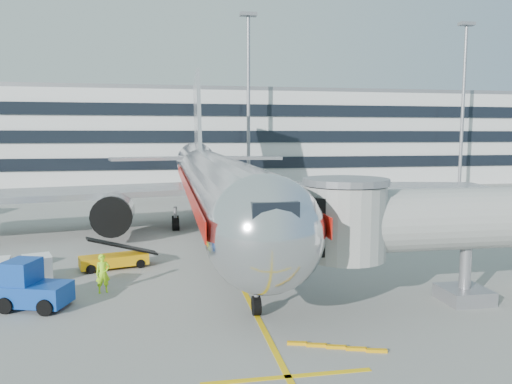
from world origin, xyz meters
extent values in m
plane|color=gray|center=(0.00, 0.00, 0.00)|extent=(180.00, 180.00, 0.00)
cube|color=yellow|center=(0.00, 10.00, 0.01)|extent=(0.25, 70.00, 0.01)
cube|color=yellow|center=(0.00, -14.00, 0.01)|extent=(6.00, 0.25, 0.01)
cylinder|color=silver|center=(0.00, 8.00, 4.20)|extent=(5.00, 36.00, 5.00)
sphere|color=silver|center=(0.00, -10.00, 4.20)|extent=(5.00, 5.00, 5.00)
cone|color=silver|center=(0.00, 31.00, 4.80)|extent=(5.00, 10.00, 5.00)
cube|color=black|center=(0.00, -11.50, 5.33)|extent=(1.80, 1.20, 0.90)
cube|color=#B7B7BC|center=(13.00, 13.50, 3.40)|extent=(24.95, 12.07, 0.50)
cube|color=#B7B7BC|center=(-13.00, 13.50, 3.40)|extent=(24.95, 12.07, 0.50)
cylinder|color=#99999E|center=(8.00, 10.00, 2.20)|extent=(3.00, 4.20, 3.00)
cylinder|color=#99999E|center=(-8.00, 10.00, 2.20)|extent=(3.00, 4.20, 3.00)
cylinder|color=black|center=(8.00, 8.00, 2.20)|extent=(3.10, 0.50, 3.10)
cylinder|color=black|center=(-8.00, 8.00, 2.20)|extent=(3.10, 0.50, 3.10)
cube|color=#B7B7BC|center=(0.00, 31.50, 9.20)|extent=(0.45, 9.39, 13.72)
cube|color=#B7B7BC|center=(5.50, 32.00, 5.40)|extent=(10.41, 4.94, 0.35)
cube|color=#B7B7BC|center=(-5.50, 32.00, 5.40)|extent=(10.41, 4.94, 0.35)
cylinder|color=gray|center=(0.00, -8.00, 0.90)|extent=(0.24, 0.24, 1.80)
cylinder|color=black|center=(0.00, -8.00, 0.45)|extent=(0.35, 0.90, 0.90)
cylinder|color=gray|center=(3.20, 14.00, 1.00)|extent=(0.30, 0.30, 2.00)
cylinder|color=gray|center=(-3.20, 14.00, 1.00)|extent=(0.30, 0.30, 2.00)
cube|color=#B4140C|center=(2.52, 8.00, 4.50)|extent=(0.06, 38.00, 0.90)
cube|color=#B4140C|center=(-2.52, 8.00, 4.50)|extent=(0.06, 38.00, 0.90)
cylinder|color=#A8A8A3|center=(10.50, -8.00, 4.20)|extent=(13.00, 3.00, 3.00)
cylinder|color=#A8A8A3|center=(4.20, -8.00, 4.20)|extent=(3.80, 3.80, 3.40)
cylinder|color=gray|center=(4.20, -8.00, 6.10)|extent=(4.00, 4.00, 0.30)
cube|color=black|center=(2.90, -8.00, 4.20)|extent=(1.40, 2.60, 2.60)
cylinder|color=gray|center=(10.50, -8.00, 1.60)|extent=(0.56, 0.56, 3.20)
cube|color=gray|center=(10.50, -8.00, 0.35)|extent=(2.20, 2.20, 0.70)
cylinder|color=black|center=(9.60, -8.00, 0.35)|extent=(0.35, 0.70, 0.70)
cylinder|color=black|center=(11.40, -8.00, 0.35)|extent=(0.35, 0.70, 0.70)
cube|color=silver|center=(0.00, 58.00, 7.50)|extent=(150.00, 24.00, 15.00)
cube|color=black|center=(0.00, 45.90, 4.00)|extent=(150.00, 0.30, 1.80)
cube|color=black|center=(0.00, 45.90, 8.00)|extent=(150.00, 0.30, 1.80)
cube|color=black|center=(0.00, 45.90, 12.00)|extent=(150.00, 0.30, 1.80)
cube|color=gray|center=(0.00, 58.00, 15.30)|extent=(150.00, 24.00, 0.60)
cylinder|color=gray|center=(8.00, 42.00, 12.50)|extent=(0.50, 0.50, 25.00)
cube|color=gray|center=(8.00, 42.00, 25.20)|extent=(2.40, 1.20, 0.50)
cylinder|color=gray|center=(42.00, 42.00, 12.50)|extent=(0.50, 0.50, 25.00)
cube|color=gray|center=(42.00, 42.00, 25.20)|extent=(2.40, 1.20, 0.50)
cube|color=#E79F09|center=(-7.25, 1.60, 0.51)|extent=(4.32, 2.51, 0.65)
cube|color=black|center=(-7.25, 1.60, 1.34)|extent=(4.39, 2.12, 1.42)
cylinder|color=black|center=(-8.85, 1.83, 0.28)|extent=(0.60, 0.40, 0.56)
cylinder|color=black|center=(-8.50, 0.59, 0.28)|extent=(0.60, 0.40, 0.56)
cylinder|color=black|center=(-5.99, 2.62, 0.28)|extent=(0.60, 0.40, 0.56)
cylinder|color=black|center=(-5.65, 1.37, 0.28)|extent=(0.60, 0.40, 0.56)
cube|color=#0E3B9A|center=(-10.20, -5.20, 0.72)|extent=(3.50, 2.66, 1.00)
cube|color=#0E3B9A|center=(-10.83, -4.99, 1.72)|extent=(1.79, 2.00, 1.22)
cube|color=black|center=(-10.83, -4.99, 2.11)|extent=(1.61, 1.75, 0.11)
cylinder|color=black|center=(-10.89, -4.10, 0.39)|extent=(0.84, 0.56, 0.78)
cylinder|color=black|center=(-11.41, -5.68, 0.39)|extent=(0.84, 0.56, 0.78)
cylinder|color=black|center=(-8.99, -4.73, 0.39)|extent=(0.84, 0.56, 0.78)
cylinder|color=black|center=(-9.52, -6.31, 0.39)|extent=(0.84, 0.56, 0.78)
cube|color=#B8BAC0|center=(-11.16, -0.75, 0.75)|extent=(1.84, 1.84, 1.50)
cube|color=white|center=(-11.16, -0.75, 1.52)|extent=(1.84, 1.84, 0.06)
imported|color=#ACFF1A|center=(-7.32, -3.31, 1.03)|extent=(0.87, 0.71, 2.05)
camera|label=1|loc=(-3.99, -29.77, 8.24)|focal=35.00mm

